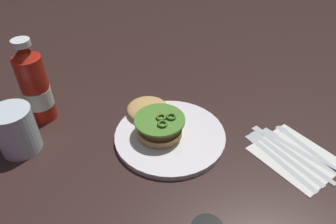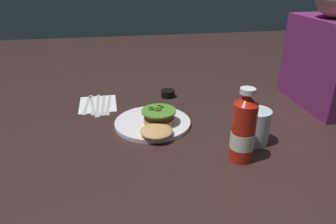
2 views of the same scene
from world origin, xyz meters
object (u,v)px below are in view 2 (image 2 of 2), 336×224
Objects in this scene: napkin at (98,104)px; fork_utensil at (93,105)px; spoon_utensil at (86,107)px; steak_knife at (103,105)px; condiment_cup at (168,94)px; dinner_plate at (153,123)px; diner_person at (329,49)px; ketchup_bottle at (243,130)px; water_glass at (255,126)px; burger_sandwich at (158,121)px; table_knife at (108,105)px; butter_knife at (98,106)px.

napkin is 0.03m from fork_utensil.
steak_knife is (-0.00, 0.07, 0.00)m from spoon_utensil.
condiment_cup is at bearing 101.69° from steak_knife.
dinner_plate is 0.52× the size of diner_person.
dinner_plate is 1.22× the size of ketchup_bottle.
water_glass reaches higher than condiment_cup.
ketchup_bottle reaches higher than burger_sandwich.
butter_knife is at bearing -86.35° from table_knife.
diner_person is at bearing 73.58° from condiment_cup.
butter_knife is (0.01, 0.02, 0.00)m from fork_utensil.
burger_sandwich is 0.30m from condiment_cup.
ketchup_bottle is 1.21× the size of spoon_utensil.
steak_knife is at bearing 93.45° from spoon_utensil.
ketchup_bottle is at bearing 44.68° from burger_sandwich.
diner_person reaches higher than butter_knife.
burger_sandwich reaches higher than dinner_plate.
diner_person reaches higher than condiment_cup.
napkin is 0.83× the size of fork_utensil.
fork_utensil and butter_knife have the same top height.
condiment_cup is at bearing 99.24° from fork_utensil.
condiment_cup is 0.32× the size of spoon_utensil.
table_knife is at bearing -141.05° from dinner_plate.
water_glass is at bearing 54.11° from butter_knife.
napkin is (-0.38, -0.49, -0.05)m from water_glass.
steak_knife is at bearing 82.46° from fork_utensil.
table_knife is (0.05, -0.25, -0.01)m from condiment_cup.
table_knife is 0.39× the size of diner_person.
water_glass reaches higher than table_knife.
spoon_utensil is at bearing -96.93° from diner_person.
water_glass is 0.57m from table_knife.
ketchup_bottle reaches higher than fork_utensil.
table_knife is (-0.00, 0.09, 0.00)m from spoon_utensil.
butter_knife is at bearing -84.11° from steak_knife.
condiment_cup is 0.31m from fork_utensil.
steak_knife is (-0.23, -0.18, -0.03)m from burger_sandwich.
water_glass reaches higher than fork_utensil.
condiment_cup is (-0.49, -0.12, -0.08)m from ketchup_bottle.
water_glass is at bearing 66.29° from burger_sandwich.
fork_utensil is 1.02× the size of steak_knife.
steak_knife is at bearing -88.60° from table_knife.
ketchup_bottle reaches higher than dinner_plate.
fork_utensil is 0.06m from table_knife.
water_glass is at bearing 51.49° from table_knife.
dinner_plate reaches higher than napkin.
butter_knife is at bearing -97.41° from diner_person.
burger_sandwich is 0.96× the size of fork_utensil.
ketchup_bottle reaches higher than water_glass.
ketchup_bottle is 0.59m from steak_knife.
dinner_plate is 1.19× the size of butter_knife.
fork_utensil is (0.05, -0.31, -0.01)m from condiment_cup.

